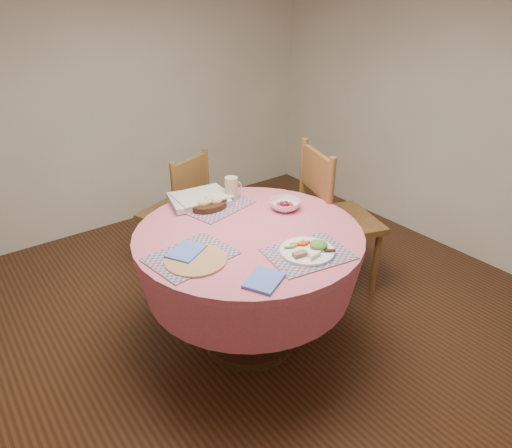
# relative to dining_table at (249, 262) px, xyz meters

# --- Properties ---
(ground) EXTENTS (4.00, 4.00, 0.00)m
(ground) POSITION_rel_dining_table_xyz_m (0.00, 0.00, -0.56)
(ground) COLOR #331C0F
(ground) RESTS_ON ground
(room_envelope) EXTENTS (4.01, 4.01, 2.71)m
(room_envelope) POSITION_rel_dining_table_xyz_m (0.00, 0.00, 1.16)
(room_envelope) COLOR silver
(room_envelope) RESTS_ON ground
(dining_table) EXTENTS (1.24, 1.24, 0.75)m
(dining_table) POSITION_rel_dining_table_xyz_m (0.00, 0.00, 0.00)
(dining_table) COLOR #CE6069
(dining_table) RESTS_ON ground
(chair_right) EXTENTS (0.59, 0.60, 1.04)m
(chair_right) POSITION_rel_dining_table_xyz_m (0.81, 0.14, -0.01)
(chair_right) COLOR brown
(chair_right) RESTS_ON ground
(chair_back) EXTENTS (0.54, 0.53, 0.92)m
(chair_back) POSITION_rel_dining_table_xyz_m (0.09, 0.99, -0.08)
(chair_back) COLOR brown
(chair_back) RESTS_ON ground
(placemat_front) EXTENTS (0.45, 0.36, 0.01)m
(placemat_front) POSITION_rel_dining_table_xyz_m (0.09, -0.37, 0.20)
(placemat_front) COLOR #126169
(placemat_front) RESTS_ON dining_table
(placemat_left) EXTENTS (0.44, 0.35, 0.01)m
(placemat_left) POSITION_rel_dining_table_xyz_m (-0.38, -0.04, 0.20)
(placemat_left) COLOR #126169
(placemat_left) RESTS_ON dining_table
(placemat_back) EXTENTS (0.46, 0.38, 0.01)m
(placemat_back) POSITION_rel_dining_table_xyz_m (0.04, 0.38, 0.20)
(placemat_back) COLOR #126169
(placemat_back) RESTS_ON dining_table
(wicker_trivet) EXTENTS (0.30, 0.30, 0.01)m
(wicker_trivet) POSITION_rel_dining_table_xyz_m (-0.38, -0.09, 0.20)
(wicker_trivet) COLOR #966741
(wicker_trivet) RESTS_ON dining_table
(napkin_near) EXTENTS (0.22, 0.21, 0.01)m
(napkin_near) POSITION_rel_dining_table_xyz_m (-0.22, -0.42, 0.20)
(napkin_near) COLOR #4F67CD
(napkin_near) RESTS_ON dining_table
(napkin_far) EXTENTS (0.23, 0.21, 0.01)m
(napkin_far) POSITION_rel_dining_table_xyz_m (-0.38, -0.00, 0.21)
(napkin_far) COLOR #4F67CD
(napkin_far) RESTS_ON placemat_left
(dinner_plate) EXTENTS (0.27, 0.27, 0.05)m
(dinner_plate) POSITION_rel_dining_table_xyz_m (0.10, -0.36, 0.22)
(dinner_plate) COLOR white
(dinner_plate) RESTS_ON placemat_front
(bread_bowl) EXTENTS (0.23, 0.23, 0.08)m
(bread_bowl) POSITION_rel_dining_table_xyz_m (-0.01, 0.37, 0.23)
(bread_bowl) COLOR black
(bread_bowl) RESTS_ON placemat_back
(latte_mug) EXTENTS (0.12, 0.08, 0.14)m
(latte_mug) POSITION_rel_dining_table_xyz_m (0.17, 0.40, 0.27)
(latte_mug) COLOR tan
(latte_mug) RESTS_ON placemat_back
(fruit_bowl) EXTENTS (0.21, 0.21, 0.06)m
(fruit_bowl) POSITION_rel_dining_table_xyz_m (0.34, 0.10, 0.22)
(fruit_bowl) COLOR white
(fruit_bowl) RESTS_ON dining_table
(newspaper_stack) EXTENTS (0.40, 0.35, 0.04)m
(newspaper_stack) POSITION_rel_dining_table_xyz_m (-0.02, 0.48, 0.22)
(newspaper_stack) COLOR silver
(newspaper_stack) RESTS_ON dining_table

